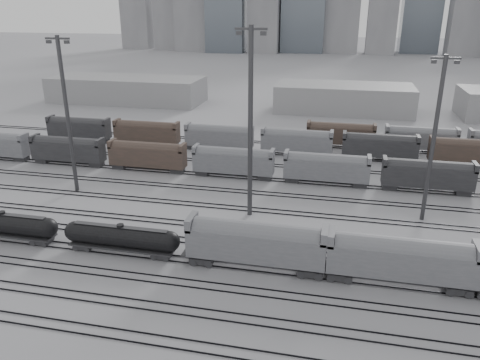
% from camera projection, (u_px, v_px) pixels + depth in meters
% --- Properties ---
extents(ground, '(900.00, 900.00, 0.00)m').
position_uv_depth(ground, '(245.00, 271.00, 56.43)').
color(ground, '#A7A6AB').
rests_on(ground, ground).
extents(tracks, '(220.00, 71.50, 0.16)m').
position_uv_depth(tracks, '(268.00, 212.00, 72.39)').
color(tracks, black).
rests_on(tracks, ground).
extents(tank_car_a, '(16.07, 2.68, 3.97)m').
position_uv_depth(tank_car_a, '(4.00, 224.00, 63.41)').
color(tank_car_a, '#252528').
rests_on(tank_car_a, ground).
extents(tank_car_b, '(15.77, 2.63, 3.90)m').
position_uv_depth(tank_car_b, '(121.00, 237.00, 59.90)').
color(tank_car_b, '#252528').
rests_on(tank_car_b, ground).
extents(hopper_car_a, '(16.80, 3.34, 6.01)m').
position_uv_depth(hopper_car_a, '(256.00, 241.00, 55.81)').
color(hopper_car_a, '#252528').
rests_on(hopper_car_a, ground).
extents(hopper_car_b, '(16.33, 3.25, 5.84)m').
position_uv_depth(hopper_car_b, '(401.00, 257.00, 52.47)').
color(hopper_car_b, '#252528').
rests_on(hopper_car_b, ground).
extents(light_mast_b, '(4.13, 0.66, 25.83)m').
position_uv_depth(light_mast_b, '(67.00, 112.00, 76.32)').
color(light_mast_b, '#3C3C3F').
rests_on(light_mast_b, ground).
extents(light_mast_c, '(4.44, 0.71, 27.74)m').
position_uv_depth(light_mast_c, '(250.00, 121.00, 66.64)').
color(light_mast_c, '#3C3C3F').
rests_on(light_mast_c, ground).
extents(light_mast_d, '(3.85, 0.62, 24.05)m').
position_uv_depth(light_mast_d, '(434.00, 137.00, 65.67)').
color(light_mast_d, '#3C3C3F').
rests_on(light_mast_d, ground).
extents(bg_string_near, '(151.00, 3.00, 5.60)m').
position_uv_depth(bg_string_near, '(326.00, 169.00, 83.05)').
color(bg_string_near, slate).
rests_on(bg_string_near, ground).
extents(bg_string_mid, '(151.00, 3.00, 5.60)m').
position_uv_depth(bg_string_mid, '(380.00, 148.00, 95.63)').
color(bg_string_mid, '#252528').
rests_on(bg_string_mid, ground).
extents(bg_string_far, '(66.00, 3.00, 5.60)m').
position_uv_depth(bg_string_far, '(463.00, 142.00, 99.36)').
color(bg_string_far, '#4F3B32').
rests_on(bg_string_far, ground).
extents(warehouse_left, '(50.00, 18.00, 8.00)m').
position_uv_depth(warehouse_left, '(127.00, 89.00, 154.06)').
color(warehouse_left, '#98989B').
rests_on(warehouse_left, ground).
extents(warehouse_mid, '(40.00, 18.00, 8.00)m').
position_uv_depth(warehouse_mid, '(344.00, 98.00, 139.78)').
color(warehouse_mid, '#98989B').
rests_on(warehouse_mid, ground).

